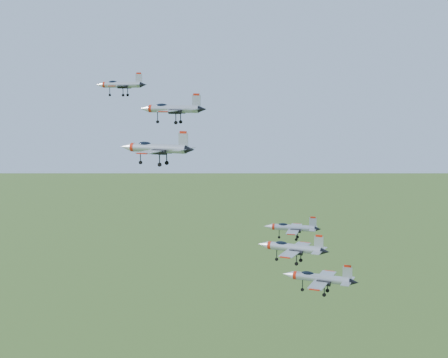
% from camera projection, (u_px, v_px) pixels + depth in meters
% --- Properties ---
extents(jet_lead, '(12.01, 9.92, 3.21)m').
position_uv_depth(jet_lead, '(120.00, 85.00, 133.47)').
color(jet_lead, '#A2A7AE').
extents(jet_left_high, '(13.77, 11.38, 3.68)m').
position_uv_depth(jet_left_high, '(172.00, 109.00, 118.83)').
color(jet_left_high, '#A2A7AE').
extents(jet_right_high, '(13.74, 11.30, 3.68)m').
position_uv_depth(jet_right_high, '(156.00, 148.00, 102.30)').
color(jet_right_high, '#A2A7AE').
extents(jet_left_low, '(10.84, 9.04, 2.90)m').
position_uv_depth(jet_left_low, '(292.00, 228.00, 116.94)').
color(jet_left_low, '#A2A7AE').
extents(jet_right_low, '(12.72, 10.52, 3.40)m').
position_uv_depth(jet_right_low, '(292.00, 248.00, 105.07)').
color(jet_right_low, '#A2A7AE').
extents(jet_trail, '(13.95, 11.47, 3.74)m').
position_uv_depth(jet_trail, '(319.00, 278.00, 111.96)').
color(jet_trail, '#A2A7AE').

